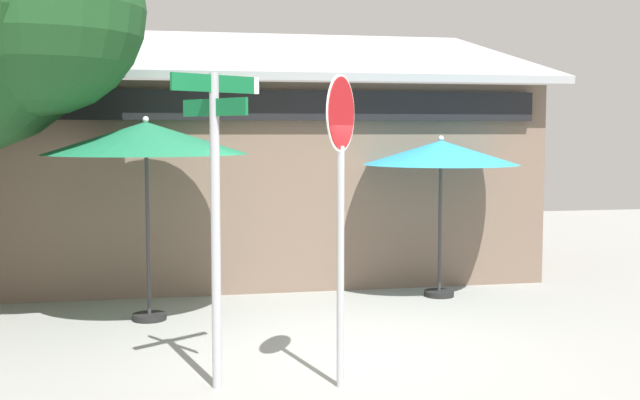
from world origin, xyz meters
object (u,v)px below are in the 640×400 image
object	(u,v)px
stop_sign	(341,174)
patio_umbrella_forest_green_left	(146,139)
patio_umbrella_teal_center	(441,154)
street_sign_post	(216,195)

from	to	relation	value
stop_sign	patio_umbrella_forest_green_left	world-z (taller)	stop_sign
patio_umbrella_forest_green_left	patio_umbrella_teal_center	xyz separation A→B (m)	(4.20, 0.68, -0.23)
stop_sign	patio_umbrella_teal_center	xyz separation A→B (m)	(2.34, 3.78, 0.07)
patio_umbrella_forest_green_left	patio_umbrella_teal_center	distance (m)	4.26
stop_sign	patio_umbrella_teal_center	size ratio (longest dim) A/B	1.25
patio_umbrella_forest_green_left	patio_umbrella_teal_center	world-z (taller)	patio_umbrella_forest_green_left
street_sign_post	patio_umbrella_teal_center	xyz separation A→B (m)	(3.50, 3.57, 0.26)
street_sign_post	stop_sign	bearing A→B (deg)	-9.98
stop_sign	patio_umbrella_forest_green_left	distance (m)	3.62
street_sign_post	stop_sign	xyz separation A→B (m)	(1.15, -0.20, 0.19)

